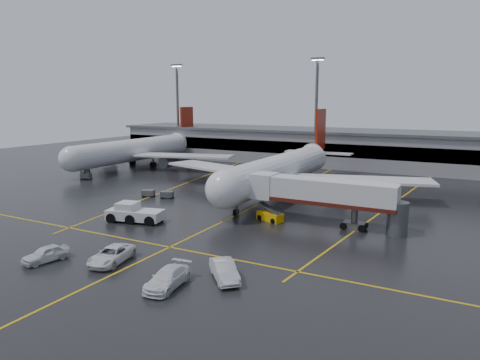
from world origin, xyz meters
The scene contains 22 objects.
ground centered at (0.00, 0.00, 0.00)m, with size 220.00×220.00×0.00m, color black.
apron_line_centre centered at (0.00, 0.00, 0.01)m, with size 0.25×90.00×0.02m, color gold.
apron_line_stop centered at (0.00, -22.00, 0.01)m, with size 60.00×0.25×0.02m, color gold.
apron_line_left centered at (-20.00, 10.00, 0.01)m, with size 0.25×70.00×0.02m, color gold.
apron_line_right centered at (18.00, 10.00, 0.01)m, with size 0.25×70.00×0.02m, color gold.
terminal centered at (0.00, 47.93, 4.32)m, with size 122.00×19.00×8.60m.
light_mast_left centered at (-45.00, 42.00, 14.47)m, with size 3.00×1.20×25.45m.
light_mast_mid centered at (-5.00, 42.00, 14.47)m, with size 3.00×1.20×25.45m.
main_airliner centered at (0.00, 9.70, 4.21)m, with size 48.80×45.60×14.10m.
second_airliner centered at (-42.00, 21.70, 4.21)m, with size 48.80×45.60×14.10m.
jet_bridge centered at (11.87, -6.00, 3.93)m, with size 19.90×3.40×6.05m.
pushback_tractor centered at (-10.37, -15.91, 1.04)m, with size 7.80×4.59×2.62m.
belt_loader centered at (5.25, -7.18, 0.57)m, with size 3.94×2.69×2.30m.
service_van_a centered at (-2.22, -28.29, 0.79)m, with size 2.61×5.66×1.57m, color white.
service_van_b centered at (6.07, -30.30, 0.80)m, with size 2.23×5.48×1.59m, color white.
service_van_c centered at (9.52, -26.65, 0.84)m, with size 1.77×5.08×1.67m, color silver.
service_van_d centered at (-8.17, -31.08, 0.78)m, with size 1.83×4.55×1.55m, color white.
baggage_cart_a centered at (-15.11, -2.63, 0.63)m, with size 2.32×1.90×1.12m.
baggage_cart_b centered at (-18.55, -3.16, 0.63)m, with size 2.36×2.01×1.12m.
baggage_cart_c centered at (-12.24, 6.96, 0.63)m, with size 2.16×1.57×1.12m.
baggage_cart_d centered at (-46.92, 9.60, 0.63)m, with size 2.22×1.67×1.12m.
baggage_cart_e centered at (-40.43, 3.86, 0.63)m, with size 2.27×1.78×1.12m.
Camera 1 is at (27.75, -58.06, 15.56)m, focal length 32.54 mm.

